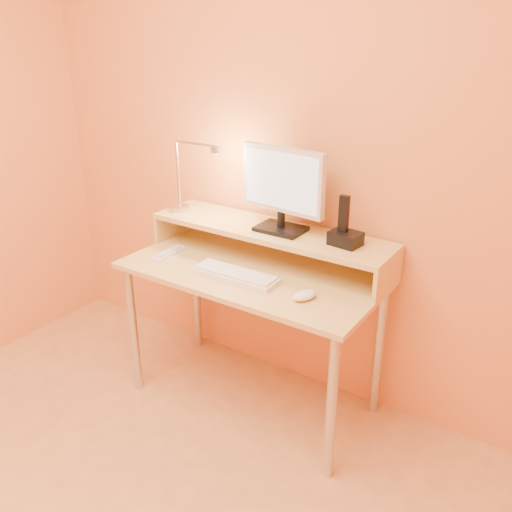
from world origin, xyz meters
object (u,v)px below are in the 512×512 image
Objects in this scene: keyboard at (235,276)px; remote_control at (169,253)px; lamp_base at (180,208)px; mouse at (304,295)px; monitor_panel at (283,180)px; phone_dock at (345,238)px.

keyboard is 0.42m from remote_control.
lamp_base is 0.27m from remote_control.
keyboard is 1.99× the size of remote_control.
mouse reaches higher than keyboard.
monitor_panel is 0.48m from keyboard.
keyboard is (-0.40, -0.26, -0.18)m from phone_dock.
mouse is (0.28, -0.28, -0.38)m from monitor_panel.
phone_dock is 0.65× the size of remote_control.
keyboard is 0.36m from mouse.
keyboard is at bearing -8.04° from remote_control.
phone_dock is at bearing 3.87° from monitor_panel.
phone_dock is 1.16× the size of mouse.
remote_control is at bearing -66.72° from lamp_base.
lamp_base is at bearing -170.99° from phone_dock.
monitor_panel is 3.31× the size of phone_dock.
mouse is 0.56× the size of remote_control.
phone_dock is (0.91, 0.03, 0.02)m from lamp_base.
mouse is 0.78m from remote_control.
remote_control is (-0.82, -0.23, -0.18)m from phone_dock.
keyboard is at bearing -140.03° from phone_dock.
phone_dock is at bearing 11.63° from remote_control.
monitor_panel is at bearing 3.91° from lamp_base.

